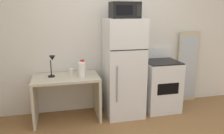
# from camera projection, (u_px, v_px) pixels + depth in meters

# --- Properties ---
(wall_back_white) EXTENTS (5.00, 0.10, 2.60)m
(wall_back_white) POSITION_uv_depth(u_px,v_px,m) (113.00, 39.00, 4.17)
(wall_back_white) COLOR silver
(wall_back_white) RESTS_ON ground
(desk) EXTENTS (1.07, 0.63, 0.75)m
(desk) POSITION_uv_depth(u_px,v_px,m) (66.00, 90.00, 3.80)
(desk) COLOR beige
(desk) RESTS_ON ground
(desk_lamp) EXTENTS (0.14, 0.12, 0.35)m
(desk_lamp) POSITION_uv_depth(u_px,v_px,m) (52.00, 63.00, 3.67)
(desk_lamp) COLOR black
(desk_lamp) RESTS_ON desk
(spray_bottle) EXTENTS (0.06, 0.06, 0.25)m
(spray_bottle) POSITION_uv_depth(u_px,v_px,m) (82.00, 68.00, 3.88)
(spray_bottle) COLOR #2D8CEA
(spray_bottle) RESTS_ON desk
(paper_towel_roll) EXTENTS (0.11, 0.11, 0.24)m
(paper_towel_roll) POSITION_uv_depth(u_px,v_px,m) (82.00, 70.00, 3.69)
(paper_towel_roll) COLOR white
(paper_towel_roll) RESTS_ON desk
(coffee_mug) EXTENTS (0.08, 0.08, 0.09)m
(coffee_mug) POSITION_uv_depth(u_px,v_px,m) (71.00, 71.00, 3.87)
(coffee_mug) COLOR white
(coffee_mug) RESTS_ON desk
(refrigerator) EXTENTS (0.63, 0.68, 1.68)m
(refrigerator) POSITION_uv_depth(u_px,v_px,m) (124.00, 68.00, 3.93)
(refrigerator) COLOR white
(refrigerator) RESTS_ON ground
(microwave) EXTENTS (0.46, 0.35, 0.26)m
(microwave) POSITION_uv_depth(u_px,v_px,m) (125.00, 10.00, 3.67)
(microwave) COLOR black
(microwave) RESTS_ON refrigerator
(oven_range) EXTENTS (0.61, 0.61, 1.10)m
(oven_range) POSITION_uv_depth(u_px,v_px,m) (160.00, 85.00, 4.21)
(oven_range) COLOR white
(oven_range) RESTS_ON ground
(leaning_mirror) EXTENTS (0.44, 0.03, 1.40)m
(leaning_mirror) POSITION_uv_depth(u_px,v_px,m) (187.00, 67.00, 4.55)
(leaning_mirror) COLOR #C6B793
(leaning_mirror) RESTS_ON ground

